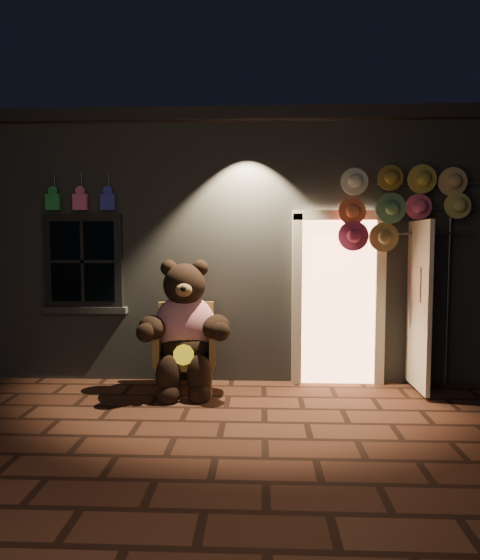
{
  "coord_description": "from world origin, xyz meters",
  "views": [
    {
      "loc": [
        0.37,
        -4.86,
        1.79
      ],
      "look_at": [
        0.13,
        1.0,
        1.35
      ],
      "focal_mm": 32.0,
      "sensor_mm": 36.0,
      "label": 1
    }
  ],
  "objects": [
    {
      "name": "shop_building",
      "position": [
        0.0,
        3.99,
        1.74
      ],
      "size": [
        7.3,
        5.95,
        3.51
      ],
      "color": "slate",
      "rests_on": "ground"
    },
    {
      "name": "teddy_bear",
      "position": [
        -0.53,
        0.98,
        0.76
      ],
      "size": [
        1.19,
        0.97,
        1.64
      ],
      "rotation": [
        0.0,
        0.0,
        0.11
      ],
      "color": "red",
      "rests_on": "ground"
    },
    {
      "name": "ground",
      "position": [
        0.0,
        0.0,
        0.0
      ],
      "size": [
        60.0,
        60.0,
        0.0
      ],
      "primitive_type": "plane",
      "color": "#542F20",
      "rests_on": "ground"
    },
    {
      "name": "hat_rack",
      "position": [
        2.05,
        1.28,
        2.24
      ],
      "size": [
        1.66,
        0.22,
        2.72
      ],
      "color": "#59595E",
      "rests_on": "ground"
    },
    {
      "name": "wicker_armchair",
      "position": [
        -0.54,
        1.12,
        0.52
      ],
      "size": [
        0.78,
        0.72,
        1.05
      ],
      "rotation": [
        0.0,
        0.0,
        0.11
      ],
      "color": "olive",
      "rests_on": "ground"
    }
  ]
}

